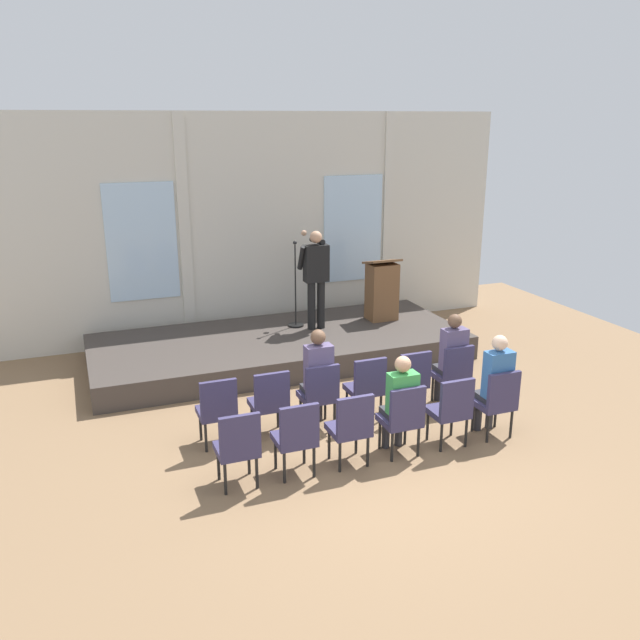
% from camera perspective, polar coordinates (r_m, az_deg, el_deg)
% --- Properties ---
extents(ground_plane, '(13.82, 13.82, 0.00)m').
position_cam_1_polar(ground_plane, '(8.37, 4.49, -11.58)').
color(ground_plane, '#846647').
extents(rear_partition, '(10.15, 0.14, 4.12)m').
position_cam_1_polar(rear_partition, '(12.50, -5.78, 8.02)').
color(rear_partition, beige).
rests_on(rear_partition, ground).
extents(stage_platform, '(6.33, 2.58, 0.41)m').
position_cam_1_polar(stage_platform, '(11.46, -3.48, -2.31)').
color(stage_platform, '#3F3833').
rests_on(stage_platform, ground).
extents(speaker, '(0.50, 0.69, 1.75)m').
position_cam_1_polar(speaker, '(11.51, -0.38, 4.13)').
color(speaker, black).
rests_on(speaker, stage_platform).
extents(mic_stand, '(0.28, 0.28, 1.55)m').
position_cam_1_polar(mic_stand, '(11.81, -2.12, 1.04)').
color(mic_stand, black).
rests_on(mic_stand, stage_platform).
extents(lectern, '(0.60, 0.48, 1.16)m').
position_cam_1_polar(lectern, '(12.22, 5.37, 2.58)').
color(lectern, brown).
rests_on(lectern, stage_platform).
extents(chair_r0_c0, '(0.46, 0.44, 0.94)m').
position_cam_1_polar(chair_r0_c0, '(8.42, -8.86, -7.49)').
color(chair_r0_c0, black).
rests_on(chair_r0_c0, ground).
extents(chair_r0_c1, '(0.46, 0.44, 0.94)m').
position_cam_1_polar(chair_r0_c1, '(8.57, -4.36, -6.87)').
color(chair_r0_c1, black).
rests_on(chair_r0_c1, ground).
extents(chair_r0_c2, '(0.46, 0.44, 0.94)m').
position_cam_1_polar(chair_r0_c2, '(8.77, -0.05, -6.24)').
color(chair_r0_c2, black).
rests_on(chair_r0_c2, ground).
extents(audience_r0_c2, '(0.36, 0.39, 1.39)m').
position_cam_1_polar(audience_r0_c2, '(8.75, -0.23, -4.66)').
color(audience_r0_c2, '#2D2D33').
rests_on(audience_r0_c2, ground).
extents(chair_r0_c3, '(0.46, 0.44, 0.94)m').
position_cam_1_polar(chair_r0_c3, '(9.02, 4.04, -5.60)').
color(chair_r0_c3, black).
rests_on(chair_r0_c3, ground).
extents(chair_r0_c4, '(0.46, 0.44, 0.94)m').
position_cam_1_polar(chair_r0_c4, '(9.31, 7.88, -4.98)').
color(chair_r0_c4, black).
rests_on(chair_r0_c4, ground).
extents(chair_r0_c5, '(0.46, 0.44, 0.94)m').
position_cam_1_polar(chair_r0_c5, '(9.64, 11.46, -4.37)').
color(chair_r0_c5, black).
rests_on(chair_r0_c5, ground).
extents(audience_r0_c5, '(0.36, 0.39, 1.38)m').
position_cam_1_polar(audience_r0_c5, '(9.62, 11.29, -2.97)').
color(audience_r0_c5, '#2D2D33').
rests_on(audience_r0_c5, ground).
extents(chair_r1_c0, '(0.46, 0.44, 0.94)m').
position_cam_1_polar(chair_r1_c0, '(7.50, -7.09, -10.65)').
color(chair_r1_c0, black).
rests_on(chair_r1_c0, ground).
extents(chair_r1_c1, '(0.46, 0.44, 0.94)m').
position_cam_1_polar(chair_r1_c1, '(7.67, -2.05, -9.86)').
color(chair_r1_c1, black).
rests_on(chair_r1_c1, ground).
extents(chair_r1_c2, '(0.46, 0.44, 0.94)m').
position_cam_1_polar(chair_r1_c2, '(7.89, 2.71, -9.04)').
color(chair_r1_c2, black).
rests_on(chair_r1_c2, ground).
extents(chair_r1_c3, '(0.46, 0.44, 0.94)m').
position_cam_1_polar(chair_r1_c3, '(8.16, 7.16, -8.22)').
color(chair_r1_c3, black).
rests_on(chair_r1_c3, ground).
extents(audience_r1_c3, '(0.36, 0.39, 1.29)m').
position_cam_1_polar(audience_r1_c3, '(8.15, 6.94, -6.83)').
color(audience_r1_c3, '#2D2D33').
rests_on(audience_r1_c3, ground).
extents(chair_r1_c4, '(0.46, 0.44, 0.94)m').
position_cam_1_polar(chair_r1_c4, '(8.49, 11.29, -7.42)').
color(chair_r1_c4, black).
rests_on(chair_r1_c4, ground).
extents(chair_r1_c5, '(0.46, 0.44, 0.94)m').
position_cam_1_polar(chair_r1_c5, '(8.85, 15.07, -6.64)').
color(chair_r1_c5, black).
rests_on(chair_r1_c5, ground).
extents(audience_r1_c5, '(0.36, 0.39, 1.39)m').
position_cam_1_polar(audience_r1_c5, '(8.82, 14.90, -5.07)').
color(audience_r1_c5, '#2D2D33').
rests_on(audience_r1_c5, ground).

